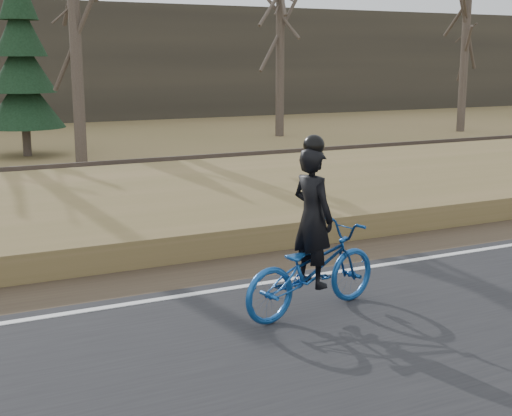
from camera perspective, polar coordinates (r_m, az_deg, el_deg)
name	(u,v)px	position (r m, az deg, el deg)	size (l,w,h in m)	color
ground	(504,254)	(12.60, 19.22, -3.50)	(120.00, 120.00, 0.00)	olive
edge_line	(495,247)	(12.72, 18.61, -3.01)	(120.00, 0.12, 0.01)	silver
shoulder	(455,237)	(13.43, 15.60, -2.25)	(120.00, 1.60, 0.04)	#473A2B
embankment	(360,198)	(15.68, 8.35, 0.81)	(120.00, 5.00, 0.44)	olive
ballast	(278,173)	(18.88, 1.80, 2.82)	(120.00, 3.00, 0.45)	slate
railroad	(278,162)	(18.83, 1.80, 3.73)	(120.00, 2.40, 0.29)	black
treeline_backdrop	(82,62)	(39.43, -13.72, 11.27)	(120.00, 4.00, 6.00)	#383328
cyclist	(312,258)	(8.93, 4.50, -3.97)	(2.20, 1.15, 2.24)	navy
bare_tree_near_left	(75,30)	(22.44, -14.28, 13.61)	(0.36, 0.36, 8.03)	brown
bare_tree_center	(280,46)	(29.93, 1.94, 12.82)	(0.36, 0.36, 7.38)	brown
bare_tree_right	(465,49)	(33.18, 16.38, 12.12)	(0.36, 0.36, 7.21)	brown
conifer	(22,66)	(24.87, -18.23, 10.76)	(2.60, 2.60, 6.25)	brown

